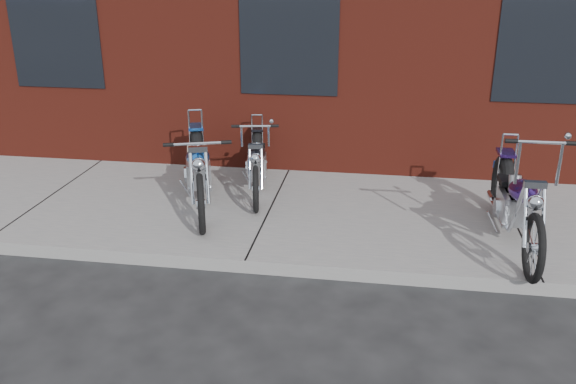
# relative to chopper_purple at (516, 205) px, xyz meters

# --- Properties ---
(ground) EXTENTS (120.00, 120.00, 0.00)m
(ground) POSITION_rel_chopper_purple_xyz_m (-2.85, -0.94, -0.59)
(ground) COLOR black
(ground) RESTS_ON ground
(sidewalk) EXTENTS (22.00, 3.00, 0.15)m
(sidewalk) POSITION_rel_chopper_purple_xyz_m (-2.85, 0.56, -0.51)
(sidewalk) COLOR slate
(sidewalk) RESTS_ON ground
(chopper_purple) EXTENTS (0.59, 2.42, 1.36)m
(chopper_purple) POSITION_rel_chopper_purple_xyz_m (0.00, 0.00, 0.00)
(chopper_purple) COLOR black
(chopper_purple) RESTS_ON sidewalk
(chopper_blue) EXTENTS (0.94, 2.39, 1.07)m
(chopper_blue) POSITION_rel_chopper_purple_xyz_m (-3.79, 0.56, 0.01)
(chopper_blue) COLOR black
(chopper_blue) RESTS_ON sidewalk
(chopper_third) EXTENTS (0.61, 2.07, 1.06)m
(chopper_third) POSITION_rel_chopper_purple_xyz_m (-3.15, 1.16, -0.06)
(chopper_third) COLOR black
(chopper_third) RESTS_ON sidewalk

